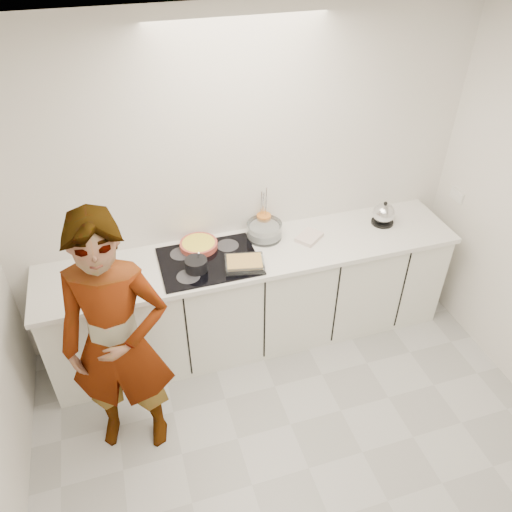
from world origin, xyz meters
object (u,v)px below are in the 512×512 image
object	(u,v)px
saucepan	(196,265)
utensil_crock	(264,222)
baking_dish	(245,263)
mixing_bowl	(264,231)
tart_dish	(199,245)
cook	(118,343)
kettle	(384,214)
hob	(209,261)

from	to	relation	value
saucepan	utensil_crock	size ratio (longest dim) A/B	1.23
baking_dish	mixing_bowl	size ratio (longest dim) A/B	0.91
tart_dish	cook	world-z (taller)	cook
tart_dish	kettle	size ratio (longest dim) A/B	1.35
utensil_crock	kettle	bearing A→B (deg)	-11.47
hob	mixing_bowl	bearing A→B (deg)	20.43
mixing_bowl	saucepan	bearing A→B (deg)	-156.20
tart_dish	utensil_crock	xyz separation A→B (m)	(0.55, 0.10, 0.03)
baking_dish	kettle	size ratio (longest dim) A/B	1.35
utensil_crock	cook	size ratio (longest dim) A/B	0.08
tart_dish	kettle	world-z (taller)	kettle
hob	tart_dish	bearing A→B (deg)	101.42
kettle	utensil_crock	distance (m)	0.98
saucepan	baking_dish	distance (m)	0.35
hob	kettle	size ratio (longest dim) A/B	3.08
saucepan	cook	xyz separation A→B (m)	(-0.60, -0.56, -0.05)
saucepan	mixing_bowl	distance (m)	0.65
saucepan	mixing_bowl	world-z (taller)	saucepan
hob	cook	distance (m)	0.96
baking_dish	cook	size ratio (longest dim) A/B	0.17
hob	utensil_crock	xyz separation A→B (m)	(0.52, 0.28, 0.06)
tart_dish	utensil_crock	world-z (taller)	utensil_crock
mixing_bowl	kettle	size ratio (longest dim) A/B	1.49
tart_dish	baking_dish	bearing A→B (deg)	-50.71
kettle	utensil_crock	bearing A→B (deg)	168.53
hob	tart_dish	xyz separation A→B (m)	(-0.04, 0.18, 0.03)
saucepan	baking_dish	size ratio (longest dim) A/B	0.55
saucepan	mixing_bowl	xyz separation A→B (m)	(0.60, 0.26, 0.00)
tart_dish	cook	bearing A→B (deg)	-129.60
tart_dish	kettle	distance (m)	1.52
hob	cook	size ratio (longest dim) A/B	0.39
tart_dish	kettle	bearing A→B (deg)	-3.52
hob	utensil_crock	bearing A→B (deg)	28.72
saucepan	cook	bearing A→B (deg)	-137.44
kettle	cook	world-z (taller)	cook
hob	saucepan	xyz separation A→B (m)	(-0.11, -0.08, 0.05)
saucepan	mixing_bowl	size ratio (longest dim) A/B	0.50
hob	kettle	xyz separation A→B (m)	(1.48, 0.09, 0.08)
tart_dish	saucepan	bearing A→B (deg)	-105.32
mixing_bowl	cook	distance (m)	1.46
tart_dish	baking_dish	world-z (taller)	baking_dish
saucepan	kettle	distance (m)	1.60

